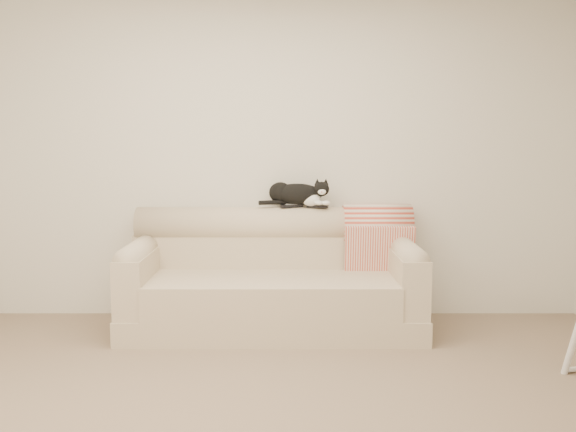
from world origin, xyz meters
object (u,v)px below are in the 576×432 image
object	(u,v)px
sofa	(273,282)
remote_b	(317,206)
tuxedo_cat	(297,194)
remote_a	(291,206)

from	to	relation	value
sofa	remote_b	xyz separation A→B (m)	(0.34, 0.22, 0.56)
sofa	remote_b	world-z (taller)	remote_b
sofa	remote_b	size ratio (longest dim) A/B	12.51
remote_b	tuxedo_cat	bearing A→B (deg)	169.85
sofa	remote_a	bearing A→B (deg)	59.37
remote_a	remote_b	distance (m)	0.20
sofa	remote_a	xyz separation A→B (m)	(0.14, 0.24, 0.56)
remote_b	tuxedo_cat	size ratio (longest dim) A/B	0.31
sofa	remote_a	distance (m)	0.62
remote_a	remote_b	bearing A→B (deg)	-4.24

